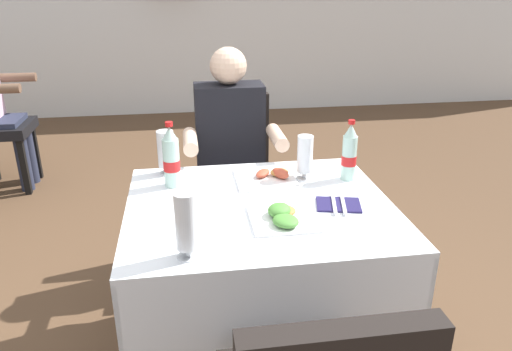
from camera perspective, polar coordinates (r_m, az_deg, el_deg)
The scene contains 12 objects.
ground_plane at distance 2.38m, azimuth -3.38°, elevation -19.49°, with size 11.00×11.00×0.00m, color brown.
main_dining_table at distance 2.00m, azimuth 0.44°, elevation -7.91°, with size 1.04×0.90×0.76m.
chair_far_diner_seat at distance 2.76m, azimuth -2.33°, elevation 0.34°, with size 0.44×0.50×0.97m.
seated_diner_far at distance 2.60m, azimuth -2.93°, elevation 2.62°, with size 0.50×0.46×1.26m.
plate_near_camera at distance 1.78m, azimuth 3.17°, elevation -4.75°, with size 0.24×0.25×0.06m.
plate_far_diner at distance 2.14m, azimuth 1.56°, elevation -0.08°, with size 0.26×0.26×0.05m.
beer_glass_left at distance 2.12m, azimuth 5.75°, elevation 2.16°, with size 0.07×0.07×0.20m.
beer_glass_middle at distance 1.53m, azimuth -8.19°, elevation -5.60°, with size 0.07×0.07×0.22m.
beer_glass_right at distance 2.21m, azimuth -10.50°, elevation 2.87°, with size 0.08×0.08×0.20m.
cola_bottle_primary at distance 2.14m, azimuth 10.87°, elevation 2.52°, with size 0.06×0.06×0.27m.
cola_bottle_secondary at distance 2.06m, azimuth -9.90°, elevation 1.99°, with size 0.07×0.07×0.28m.
napkin_cutlery_set at distance 1.93m, azimuth 9.64°, elevation -3.35°, with size 0.20×0.20×0.01m.
Camera 1 is at (-0.14, -1.77, 1.58)m, focal length 34.15 mm.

